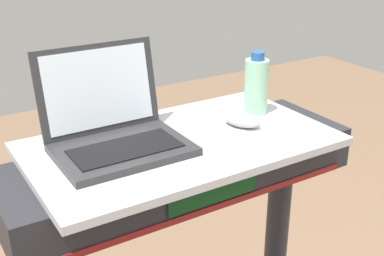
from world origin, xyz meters
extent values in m
cube|color=#28282D|center=(0.00, 0.70, 1.00)|extent=(0.90, 0.28, 0.11)
cube|color=#0C3F19|center=(0.00, 0.56, 1.00)|extent=(0.24, 0.01, 0.06)
cube|color=maroon|center=(0.00, 0.56, 0.95)|extent=(0.81, 0.00, 0.02)
cube|color=silver|center=(0.00, 0.70, 1.06)|extent=(0.75, 0.42, 0.02)
cube|color=#2D2D30|center=(-0.15, 0.71, 1.08)|extent=(0.30, 0.21, 0.02)
cube|color=black|center=(-0.15, 0.69, 1.09)|extent=(0.25, 0.12, 0.00)
cube|color=#2D2D30|center=(-0.15, 0.83, 1.20)|extent=(0.30, 0.05, 0.21)
cube|color=white|center=(-0.15, 0.83, 1.20)|extent=(0.27, 0.04, 0.18)
ellipsoid|color=#B2B2B7|center=(0.18, 0.69, 1.09)|extent=(0.10, 0.12, 0.03)
cylinder|color=#9EDBB2|center=(0.27, 0.75, 1.15)|extent=(0.07, 0.07, 0.15)
cylinder|color=#2659A5|center=(0.27, 0.75, 1.24)|extent=(0.04, 0.04, 0.02)
camera|label=1|loc=(-0.57, -0.27, 1.58)|focal=47.06mm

